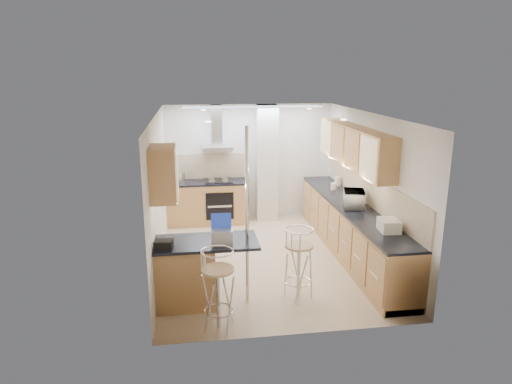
{
  "coord_description": "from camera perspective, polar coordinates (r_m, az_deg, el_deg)",
  "views": [
    {
      "loc": [
        -1.26,
        -7.33,
        3.2
      ],
      "look_at": [
        -0.17,
        0.2,
        1.16
      ],
      "focal_mm": 32.0,
      "sensor_mm": 36.0,
      "label": 1
    }
  ],
  "objects": [
    {
      "name": "jar_b",
      "position": [
        9.08,
        9.65,
        0.7
      ],
      "size": [
        0.14,
        0.14,
        0.14
      ],
      "primitive_type": "cylinder",
      "rotation": [
        0.0,
        0.0,
        0.34
      ],
      "color": "#EEE8CE",
      "rests_on": "right_counter"
    },
    {
      "name": "laptop",
      "position": [
        6.15,
        -4.28,
        -5.61
      ],
      "size": [
        0.3,
        0.23,
        0.2
      ],
      "primitive_type": "cube",
      "rotation": [
        0.0,
        0.0,
        -0.05
      ],
      "color": "#969A9D",
      "rests_on": "peninsula"
    },
    {
      "name": "room_shell",
      "position": [
        8.04,
        3.29,
        3.08
      ],
      "size": [
        3.64,
        4.84,
        2.51
      ],
      "color": "silver",
      "rests_on": "ground"
    },
    {
      "name": "back_counter",
      "position": [
        9.82,
        -6.13,
        -1.26
      ],
      "size": [
        1.7,
        0.63,
        0.92
      ],
      "color": "#AC7B45",
      "rests_on": "ground"
    },
    {
      "name": "bag",
      "position": [
        6.08,
        -11.48,
        -6.49
      ],
      "size": [
        0.26,
        0.2,
        0.13
      ],
      "primitive_type": "cube",
      "rotation": [
        0.0,
        0.0,
        -0.15
      ],
      "color": "black",
      "rests_on": "peninsula"
    },
    {
      "name": "jar_d",
      "position": [
        7.11,
        15.81,
        -3.64
      ],
      "size": [
        0.11,
        0.11,
        0.15
      ],
      "primitive_type": "cylinder",
      "rotation": [
        0.0,
        0.0,
        -0.11
      ],
      "color": "white",
      "rests_on": "right_counter"
    },
    {
      "name": "right_counter",
      "position": [
        8.3,
        11.71,
        -4.59
      ],
      "size": [
        0.63,
        4.4,
        0.92
      ],
      "color": "#AC7B45",
      "rests_on": "ground"
    },
    {
      "name": "bar_stool_end",
      "position": [
        6.63,
        5.35,
        -8.82
      ],
      "size": [
        0.61,
        0.61,
        1.05
      ],
      "primitive_type": null,
      "rotation": [
        0.0,
        0.0,
        0.77
      ],
      "color": "tan",
      "rests_on": "ground"
    },
    {
      "name": "bread_bin",
      "position": [
        6.94,
        16.29,
        -4.02
      ],
      "size": [
        0.3,
        0.37,
        0.18
      ],
      "primitive_type": "cube",
      "rotation": [
        0.0,
        0.0,
        -0.09
      ],
      "color": "#EEE8CE",
      "rests_on": "right_counter"
    },
    {
      "name": "bar_stool_near",
      "position": [
        5.87,
        -4.77,
        -12.02
      ],
      "size": [
        0.47,
        0.47,
        1.07
      ],
      "primitive_type": null,
      "rotation": [
        0.0,
        0.0,
        0.07
      ],
      "color": "tan",
      "rests_on": "ground"
    },
    {
      "name": "microwave",
      "position": [
        7.98,
        12.16,
        -0.87
      ],
      "size": [
        0.47,
        0.59,
        0.28
      ],
      "primitive_type": "imported",
      "rotation": [
        0.0,
        0.0,
        1.3
      ],
      "color": "white",
      "rests_on": "right_counter"
    },
    {
      "name": "kettle",
      "position": [
        9.73,
        -9.33,
        1.87
      ],
      "size": [
        0.16,
        0.16,
        0.2
      ],
      "primitive_type": "cylinder",
      "color": "silver",
      "rests_on": "back_counter"
    },
    {
      "name": "jar_a",
      "position": [
        9.41,
        10.17,
        1.32
      ],
      "size": [
        0.16,
        0.16,
        0.18
      ],
      "primitive_type": "cylinder",
      "rotation": [
        0.0,
        0.0,
        0.38
      ],
      "color": "#EEE8CE",
      "rests_on": "right_counter"
    },
    {
      "name": "jar_c",
      "position": [
        7.91,
        12.78,
        -1.32
      ],
      "size": [
        0.17,
        0.17,
        0.21
      ],
      "primitive_type": "cylinder",
      "rotation": [
        0.0,
        0.0,
        0.26
      ],
      "color": "beige",
      "rests_on": "right_counter"
    },
    {
      "name": "ground",
      "position": [
        8.09,
        1.39,
        -8.28
      ],
      "size": [
        4.8,
        4.8,
        0.0
      ],
      "primitive_type": "plane",
      "color": "#D2AD8C",
      "rests_on": "ground"
    },
    {
      "name": "peninsula",
      "position": [
        6.48,
        -6.4,
        -9.96
      ],
      "size": [
        1.47,
        0.72,
        0.94
      ],
      "color": "#AC7B45",
      "rests_on": "ground"
    }
  ]
}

